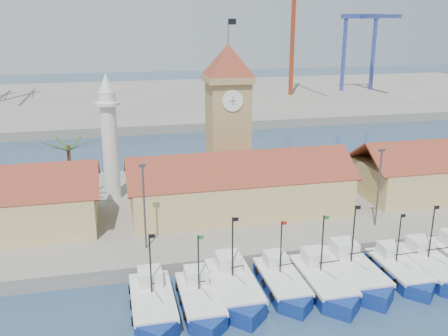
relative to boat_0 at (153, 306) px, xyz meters
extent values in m
plane|color=#1D344F|center=(12.24, -2.18, -0.77)|extent=(400.00, 400.00, 0.00)
cube|color=gray|center=(12.24, 21.82, -0.02)|extent=(140.00, 32.00, 1.50)
cube|color=gray|center=(12.24, 107.82, 0.23)|extent=(240.00, 80.00, 2.00)
cube|color=navy|center=(0.00, 0.40, -0.27)|extent=(3.52, 7.96, 1.81)
cube|color=navy|center=(0.00, -3.58, -0.27)|extent=(3.52, 3.52, 1.81)
cube|color=silver|center=(0.00, 0.40, 0.64)|extent=(3.59, 8.18, 0.35)
cube|color=silver|center=(0.00, 2.39, 1.44)|extent=(2.11, 2.21, 1.41)
cylinder|color=black|center=(0.00, 0.90, 3.45)|extent=(0.14, 0.14, 5.63)
cube|color=black|center=(0.25, 0.90, 6.06)|extent=(0.50, 0.02, 0.35)
cube|color=navy|center=(4.09, 0.14, -0.30)|extent=(3.31, 7.48, 1.70)
cube|color=navy|center=(4.09, -3.60, -0.30)|extent=(3.31, 3.31, 1.70)
cube|color=silver|center=(4.09, 0.14, 0.55)|extent=(3.37, 7.69, 0.33)
cube|color=silver|center=(4.09, 2.01, 1.31)|extent=(1.98, 2.08, 1.32)
cylinder|color=black|center=(4.09, 0.61, 3.20)|extent=(0.13, 0.13, 5.29)
cube|color=#197226|center=(4.32, 0.61, 5.66)|extent=(0.47, 0.02, 0.33)
cube|color=navy|center=(7.45, 1.41, -0.24)|extent=(3.71, 8.39, 1.91)
cube|color=navy|center=(7.45, -2.78, -0.24)|extent=(3.71, 3.71, 1.91)
cube|color=silver|center=(7.45, 1.41, 0.72)|extent=(3.78, 8.63, 0.37)
cube|color=silver|center=(7.45, 3.51, 1.56)|extent=(2.23, 2.33, 1.48)
cylinder|color=black|center=(7.45, 1.94, 3.68)|extent=(0.15, 0.15, 5.94)
cube|color=black|center=(7.71, 1.94, 6.44)|extent=(0.53, 0.02, 0.37)
cube|color=navy|center=(12.01, 1.38, -0.29)|extent=(3.32, 7.52, 1.71)
cube|color=navy|center=(12.01, -2.38, -0.29)|extent=(3.32, 3.32, 1.71)
cube|color=silver|center=(12.01, 1.38, 0.56)|extent=(3.39, 7.73, 0.33)
cube|color=silver|center=(12.01, 3.26, 1.32)|extent=(1.99, 2.09, 1.33)
cylinder|color=black|center=(12.01, 1.85, 3.22)|extent=(0.13, 0.13, 5.32)
cube|color=#A5140F|center=(12.25, 1.85, 5.69)|extent=(0.47, 0.02, 0.33)
cube|color=navy|center=(15.77, 0.62, -0.26)|extent=(3.57, 8.08, 1.84)
cube|color=navy|center=(15.77, -3.41, -0.26)|extent=(3.57, 3.57, 1.84)
cube|color=silver|center=(15.77, 0.62, 0.66)|extent=(3.64, 8.30, 0.36)
cube|color=silver|center=(15.77, 2.64, 1.48)|extent=(2.14, 2.24, 1.43)
cylinder|color=black|center=(15.77, 1.13, 3.52)|extent=(0.14, 0.14, 5.71)
cube|color=#197226|center=(16.03, 1.13, 6.17)|extent=(0.51, 0.02, 0.36)
cube|color=navy|center=(19.32, 1.48, -0.23)|extent=(3.74, 8.45, 1.92)
cube|color=navy|center=(19.32, -2.75, -0.23)|extent=(3.74, 3.74, 1.92)
cube|color=silver|center=(19.32, 1.48, 0.73)|extent=(3.81, 8.69, 0.37)
cube|color=silver|center=(19.32, 3.59, 1.58)|extent=(2.24, 2.35, 1.49)
cylinder|color=black|center=(19.32, 2.01, 3.71)|extent=(0.15, 0.15, 5.98)
cube|color=black|center=(19.59, 2.01, 6.49)|extent=(0.53, 0.02, 0.37)
cube|color=navy|center=(23.88, 1.01, -0.31)|extent=(3.20, 7.25, 1.65)
cube|color=navy|center=(23.88, -2.62, -0.31)|extent=(3.20, 3.20, 1.65)
cube|color=silver|center=(23.88, 1.01, 0.51)|extent=(3.27, 7.45, 0.32)
cube|color=silver|center=(23.88, 2.82, 1.25)|extent=(1.92, 2.01, 1.28)
cylinder|color=black|center=(23.88, 1.47, 3.08)|extent=(0.13, 0.13, 5.13)
cube|color=black|center=(24.11, 1.47, 5.46)|extent=(0.46, 0.02, 0.32)
cube|color=navy|center=(27.33, 0.84, -0.27)|extent=(3.51, 7.94, 1.80)
cube|color=silver|center=(27.33, 0.84, 0.63)|extent=(3.58, 8.16, 0.35)
cube|color=silver|center=(27.33, 2.82, 1.44)|extent=(2.10, 2.20, 1.40)
cylinder|color=black|center=(27.33, 1.34, 3.44)|extent=(0.14, 0.14, 5.61)
cube|color=black|center=(27.58, 1.34, 6.05)|extent=(0.50, 0.02, 0.35)
cube|color=tan|center=(12.24, 17.82, 2.98)|extent=(26.00, 10.00, 4.50)
cube|color=maroon|center=(12.24, 15.32, 6.73)|extent=(27.04, 5.13, 3.21)
cube|color=maroon|center=(12.24, 20.32, 6.73)|extent=(27.04, 5.13, 3.21)
cube|color=tan|center=(12.24, 23.82, 8.23)|extent=(5.00, 5.00, 15.00)
cube|color=tan|center=(12.24, 23.82, 16.13)|extent=(5.80, 5.80, 0.80)
pyramid|color=maroon|center=(12.24, 23.82, 18.43)|extent=(5.80, 5.80, 4.00)
cylinder|color=white|center=(12.24, 21.27, 13.73)|extent=(2.60, 0.15, 2.60)
cube|color=black|center=(12.24, 21.19, 13.73)|extent=(0.08, 0.02, 1.00)
cube|color=black|center=(12.24, 21.19, 13.73)|extent=(0.80, 0.02, 0.08)
cylinder|color=#3F3F44|center=(12.24, 23.82, 21.93)|extent=(0.10, 0.10, 3.00)
cube|color=black|center=(12.74, 23.82, 23.03)|extent=(1.00, 0.03, 0.70)
cylinder|color=silver|center=(-2.76, 25.82, 7.73)|extent=(2.00, 2.00, 14.00)
cylinder|color=silver|center=(-2.76, 25.82, 13.23)|extent=(3.00, 3.00, 0.40)
cone|color=silver|center=(-2.76, 25.82, 15.83)|extent=(1.80, 1.80, 2.40)
cylinder|color=brown|center=(-7.76, 23.82, 4.73)|extent=(0.44, 0.44, 8.00)
cube|color=#28531C|center=(-6.36, 23.82, 8.53)|extent=(2.80, 0.35, 1.18)
cube|color=#28531C|center=(-7.06, 25.04, 8.53)|extent=(1.71, 2.60, 1.18)
cube|color=#28531C|center=(-8.46, 25.04, 8.53)|extent=(1.71, 2.60, 1.18)
cube|color=#28531C|center=(-9.16, 23.82, 8.53)|extent=(2.80, 0.35, 1.18)
cube|color=#28531C|center=(-8.46, 22.61, 8.53)|extent=(1.71, 2.60, 1.18)
cube|color=#28531C|center=(-7.06, 22.61, 8.53)|extent=(1.71, 2.60, 1.18)
cylinder|color=#3F3F44|center=(0.24, 9.82, 5.23)|extent=(0.20, 0.20, 9.00)
cube|color=#3F3F44|center=(0.24, 9.82, 9.63)|extent=(0.70, 0.25, 0.25)
cylinder|color=#3F3F44|center=(26.24, 9.82, 5.23)|extent=(0.20, 0.20, 9.00)
cube|color=#3F3F44|center=(26.24, 9.82, 9.63)|extent=(0.70, 0.25, 0.25)
cube|color=#993017|center=(50.32, 102.82, 20.15)|extent=(1.00, 1.00, 37.84)
cube|color=#32429A|center=(69.24, 107.82, 12.23)|extent=(0.90, 0.90, 22.00)
cube|color=#32429A|center=(79.24, 107.82, 12.23)|extent=(0.90, 0.90, 22.00)
cube|color=#32429A|center=(74.24, 107.82, 23.73)|extent=(13.00, 1.40, 1.40)
cube|color=#32429A|center=(74.24, 97.82, 23.73)|extent=(1.40, 22.00, 1.00)
camera|label=1|loc=(-2.49, -37.63, 23.63)|focal=40.00mm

